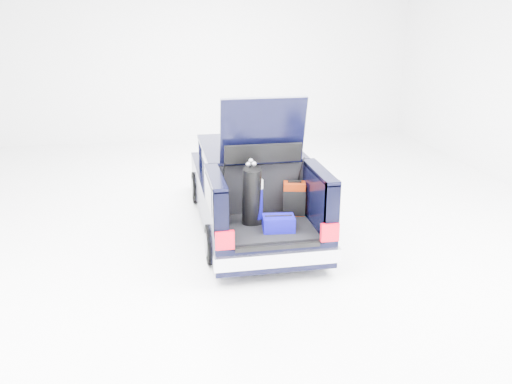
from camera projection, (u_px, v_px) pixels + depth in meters
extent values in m
plane|color=white|center=(251.00, 226.00, 9.66)|extent=(14.00, 14.00, 0.00)
cube|color=black|center=(245.00, 188.00, 10.10)|extent=(1.75, 3.00, 0.70)
cube|color=black|center=(233.00, 170.00, 11.60)|extent=(1.70, 0.30, 0.50)
cube|color=silver|center=(232.00, 171.00, 11.75)|extent=(1.72, 0.10, 0.22)
cube|color=black|center=(249.00, 163.00, 9.44)|extent=(1.55, 1.95, 0.54)
cube|color=black|center=(249.00, 147.00, 9.34)|extent=(1.62, 2.05, 0.06)
cube|color=black|center=(268.00, 242.00, 8.15)|extent=(1.75, 1.30, 0.40)
cube|color=black|center=(268.00, 227.00, 8.09)|extent=(1.32, 1.18, 0.05)
cube|color=black|center=(216.00, 206.00, 7.81)|extent=(0.20, 1.30, 0.85)
cube|color=black|center=(319.00, 200.00, 8.08)|extent=(0.20, 1.30, 0.85)
cube|color=black|center=(215.00, 177.00, 7.67)|extent=(0.20, 1.30, 0.06)
cube|color=black|center=(320.00, 172.00, 7.94)|extent=(0.20, 1.30, 0.06)
cube|color=black|center=(260.00, 190.00, 8.53)|extent=(1.36, 0.08, 0.84)
cube|color=silver|center=(278.00, 259.00, 7.51)|extent=(1.80, 0.12, 0.20)
cube|color=#AA0717|center=(225.00, 240.00, 7.29)|extent=(0.26, 0.07, 0.26)
cube|color=#AA0717|center=(330.00, 232.00, 7.55)|extent=(0.26, 0.07, 0.26)
cube|color=black|center=(278.00, 247.00, 7.48)|extent=(1.20, 0.06, 0.06)
cube|color=black|center=(263.00, 130.00, 8.05)|extent=(1.28, 0.33, 1.03)
cube|color=black|center=(262.00, 121.00, 8.04)|extent=(0.95, 0.17, 0.54)
cylinder|color=black|center=(197.00, 187.00, 10.76)|extent=(0.20, 0.62, 0.62)
cylinder|color=slate|center=(197.00, 187.00, 10.76)|extent=(0.23, 0.36, 0.36)
cylinder|color=black|center=(278.00, 183.00, 11.05)|extent=(0.20, 0.62, 0.62)
cylinder|color=slate|center=(278.00, 183.00, 11.05)|extent=(0.23, 0.36, 0.36)
cylinder|color=black|center=(213.00, 244.00, 8.16)|extent=(0.20, 0.62, 0.62)
cylinder|color=slate|center=(213.00, 244.00, 8.16)|extent=(0.23, 0.36, 0.36)
cylinder|color=black|center=(318.00, 236.00, 8.44)|extent=(0.20, 0.62, 0.62)
cylinder|color=slate|center=(318.00, 236.00, 8.44)|extent=(0.23, 0.36, 0.36)
cube|color=#6A1A03|center=(294.00, 199.00, 8.46)|extent=(0.37, 0.28, 0.53)
cube|color=black|center=(295.00, 182.00, 8.37)|extent=(0.22, 0.09, 0.03)
cube|color=black|center=(296.00, 204.00, 8.39)|extent=(0.34, 0.09, 0.40)
cylinder|color=black|center=(252.00, 196.00, 8.00)|extent=(0.29, 0.41, 0.92)
cube|color=white|center=(250.00, 192.00, 8.10)|extent=(0.11, 0.02, 0.32)
sphere|color=#99999E|center=(248.00, 164.00, 7.85)|extent=(0.07, 0.07, 0.07)
sphere|color=#99999E|center=(254.00, 164.00, 7.81)|extent=(0.07, 0.07, 0.07)
cylinder|color=black|center=(255.00, 220.00, 8.18)|extent=(0.28, 0.28, 0.09)
cylinder|color=#090574|center=(255.00, 203.00, 8.09)|extent=(0.26, 0.26, 0.49)
cylinder|color=white|center=(255.00, 184.00, 7.99)|extent=(0.28, 0.28, 0.12)
sphere|color=#99999E|center=(257.00, 178.00, 7.99)|extent=(0.06, 0.06, 0.06)
sphere|color=#99999E|center=(255.00, 175.00, 7.99)|extent=(0.06, 0.06, 0.06)
cube|color=#090574|center=(278.00, 223.00, 7.89)|extent=(0.49, 0.34, 0.22)
cylinder|color=black|center=(279.00, 216.00, 7.85)|extent=(0.40, 0.06, 0.02)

